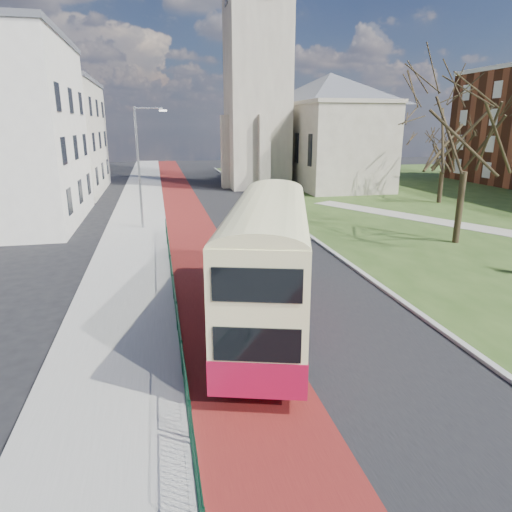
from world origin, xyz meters
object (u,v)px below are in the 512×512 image
object	(u,v)px
streetlamp	(141,162)
bus	(269,258)
winter_tree_near	(472,111)
winter_tree_far	(445,146)

from	to	relation	value
streetlamp	bus	bearing A→B (deg)	-75.01
bus	winter_tree_near	world-z (taller)	winter_tree_near
bus	winter_tree_far	world-z (taller)	winter_tree_far
streetlamp	winter_tree_far	size ratio (longest dim) A/B	1.09
streetlamp	winter_tree_far	bearing A→B (deg)	11.70
bus	winter_tree_near	distance (m)	17.55
bus	winter_tree_far	distance (m)	31.58
winter_tree_far	streetlamp	bearing A→B (deg)	-168.30
streetlamp	winter_tree_far	world-z (taller)	streetlamp
winter_tree_near	bus	bearing A→B (deg)	-146.84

